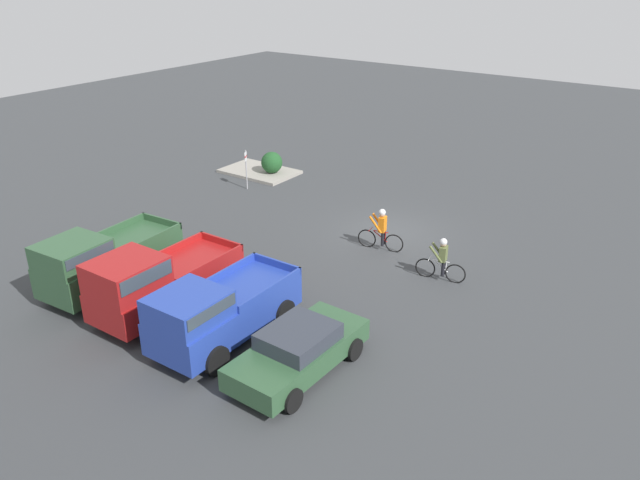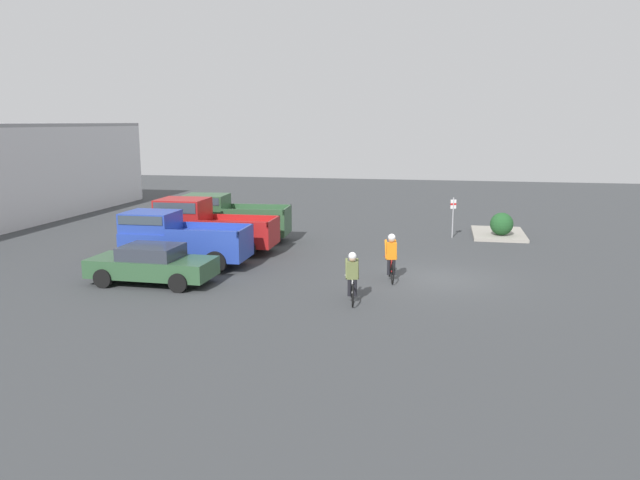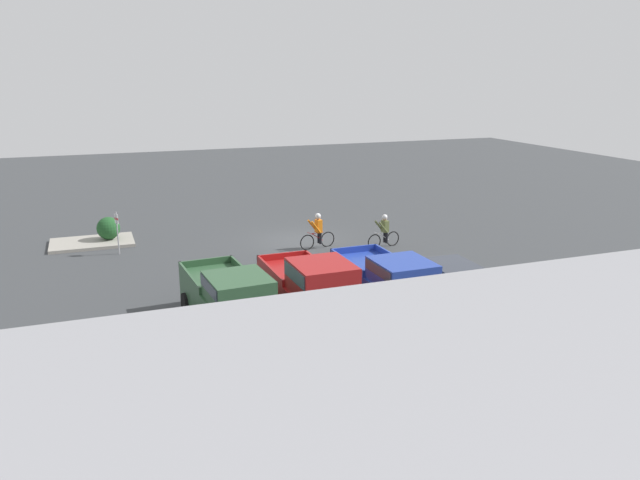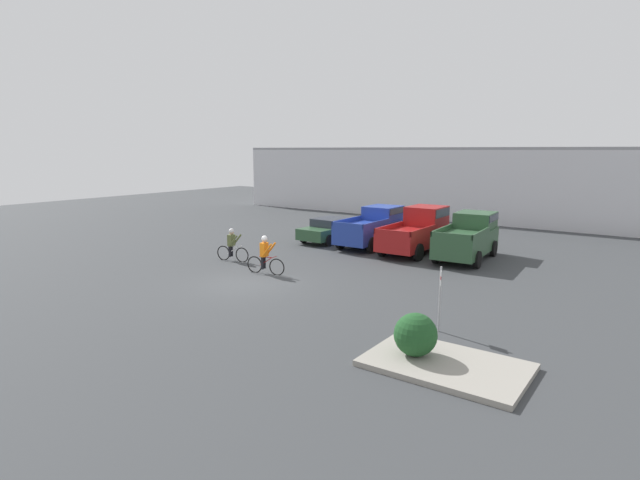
# 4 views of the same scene
# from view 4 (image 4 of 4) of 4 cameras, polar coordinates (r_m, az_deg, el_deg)

# --- Properties ---
(ground_plane) EXTENTS (80.00, 80.00, 0.00)m
(ground_plane) POSITION_cam_4_polar(r_m,az_deg,el_deg) (20.76, -8.36, -4.95)
(ground_plane) COLOR #383A3D
(warehouse_building) EXTENTS (40.35, 11.20, 5.59)m
(warehouse_building) POSITION_cam_4_polar(r_m,az_deg,el_deg) (44.29, 17.32, 6.44)
(warehouse_building) COLOR silver
(warehouse_building) RESTS_ON ground_plane
(sedan_0) EXTENTS (2.09, 4.45, 1.39)m
(sedan_0) POSITION_cam_4_polar(r_m,az_deg,el_deg) (29.88, 1.22, 1.23)
(sedan_0) COLOR #2D5133
(sedan_0) RESTS_ON ground_plane
(pickup_truck_0) EXTENTS (2.23, 4.98, 2.17)m
(pickup_truck_0) POSITION_cam_4_polar(r_m,az_deg,el_deg) (28.57, 6.15, 1.61)
(pickup_truck_0) COLOR #233D9E
(pickup_truck_0) RESTS_ON ground_plane
(pickup_truck_1) EXTENTS (2.26, 5.22, 2.35)m
(pickup_truck_1) POSITION_cam_4_polar(r_m,az_deg,el_deg) (27.22, 11.18, 1.20)
(pickup_truck_1) COLOR maroon
(pickup_truck_1) RESTS_ON ground_plane
(pickup_truck_2) EXTENTS (2.44, 5.17, 2.23)m
(pickup_truck_2) POSITION_cam_4_polar(r_m,az_deg,el_deg) (26.13, 16.64, 0.46)
(pickup_truck_2) COLOR #2D5133
(pickup_truck_2) RESTS_ON ground_plane
(cyclist_0) EXTENTS (1.89, 0.54, 1.74)m
(cyclist_0) POSITION_cam_4_polar(r_m,az_deg,el_deg) (22.09, -6.31, -1.63)
(cyclist_0) COLOR black
(cyclist_0) RESTS_ON ground_plane
(cyclist_1) EXTENTS (1.83, 0.53, 1.65)m
(cyclist_1) POSITION_cam_4_polar(r_m,az_deg,el_deg) (24.87, -10.02, -0.50)
(cyclist_1) COLOR black
(cyclist_1) RESTS_ON ground_plane
(fire_lane_sign) EXTENTS (0.15, 0.28, 2.01)m
(fire_lane_sign) POSITION_cam_4_polar(r_m,az_deg,el_deg) (15.37, 13.56, -5.84)
(fire_lane_sign) COLOR #9E9EA3
(fire_lane_sign) RESTS_ON ground_plane
(curb_island) EXTENTS (3.93, 2.56, 0.15)m
(curb_island) POSITION_cam_4_polar(r_m,az_deg,el_deg) (13.33, 14.17, -13.66)
(curb_island) COLOR gray
(curb_island) RESTS_ON ground_plane
(shrub) EXTENTS (1.13, 1.13, 1.13)m
(shrub) POSITION_cam_4_polar(r_m,az_deg,el_deg) (13.33, 10.86, -10.57)
(shrub) COLOR #1E4C23
(shrub) RESTS_ON curb_island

